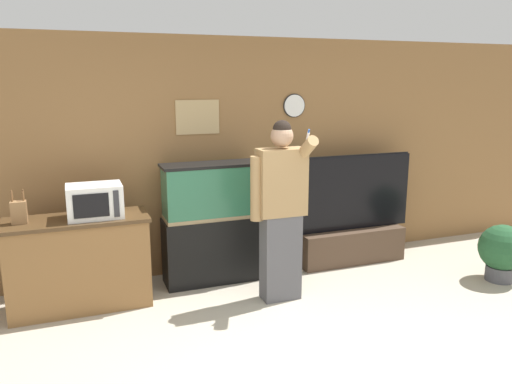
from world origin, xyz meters
name	(u,v)px	position (x,y,z in m)	size (l,w,h in m)	color
wall_back_paneled	(224,156)	(0.00, 2.53, 1.30)	(10.00, 0.08, 2.60)	olive
counter_island	(80,263)	(-1.61, 1.97, 0.44)	(1.31, 0.54, 0.88)	brown
microwave	(95,201)	(-1.43, 1.95, 1.04)	(0.50, 0.36, 0.31)	white
knife_block	(19,212)	(-2.08, 1.96, 0.99)	(0.13, 0.10, 0.31)	olive
aquarium_on_stand	(215,223)	(-0.22, 2.15, 0.65)	(1.11, 0.38, 1.29)	black
tv_on_stand	(350,231)	(1.44, 2.16, 0.37)	(1.56, 0.40, 1.29)	#4C3828
person_standing	(280,209)	(0.24, 1.48, 0.92)	(0.56, 0.42, 1.77)	#515156
potted_plant	(502,250)	(2.67, 1.06, 0.34)	(0.50, 0.50, 0.62)	#4C4C51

